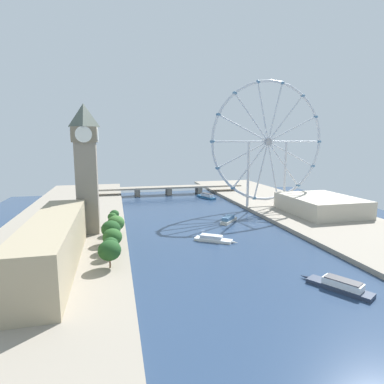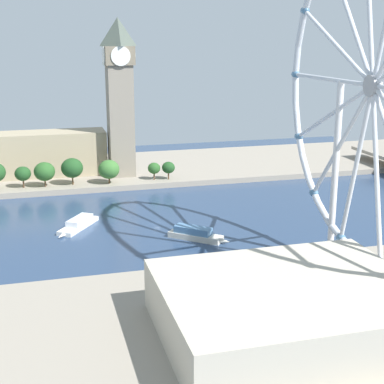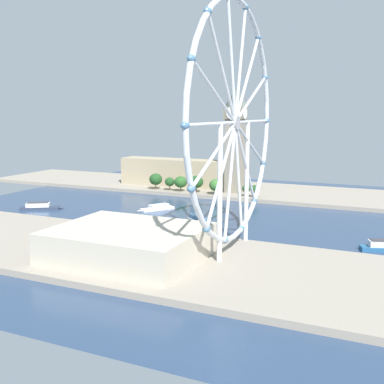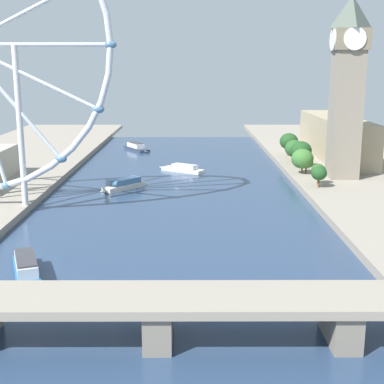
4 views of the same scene
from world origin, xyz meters
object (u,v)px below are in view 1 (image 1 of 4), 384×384
object	(u,v)px
tour_boat_3	(213,239)
tour_boat_1	(340,285)
ferris_wheel	(268,142)
tour_boat_0	(229,220)
clock_tower	(86,167)
tour_boat_2	(206,196)
river_bridge	(169,188)
parliament_block	(54,244)
riverside_hall	(321,205)

from	to	relation	value
tour_boat_3	tour_boat_1	bearing A→B (deg)	-33.47
ferris_wheel	tour_boat_0	world-z (taller)	ferris_wheel
tour_boat_0	tour_boat_3	xyz separation A→B (m)	(-28.05, -45.55, -0.51)
clock_tower	tour_boat_2	size ratio (longest dim) A/B	2.61
clock_tower	ferris_wheel	distance (m)	174.01
river_bridge	tour_boat_0	world-z (taller)	river_bridge
parliament_block	ferris_wheel	distance (m)	218.00
clock_tower	tour_boat_3	world-z (taller)	clock_tower
river_bridge	tour_boat_3	xyz separation A→B (m)	(-2.71, -194.80, -6.37)
riverside_hall	tour_boat_0	distance (m)	88.05
ferris_wheel	tour_boat_0	xyz separation A→B (m)	(-54.67, -42.44, -63.35)
tour_boat_1	ferris_wheel	bearing A→B (deg)	-46.28
tour_boat_0	tour_boat_2	bearing A→B (deg)	34.50
parliament_block	tour_boat_3	bearing A→B (deg)	18.03
riverside_hall	tour_boat_3	bearing A→B (deg)	-157.85
parliament_block	tour_boat_2	world-z (taller)	parliament_block
parliament_block	tour_boat_1	xyz separation A→B (m)	(127.41, -50.52, -13.34)
riverside_hall	tour_boat_1	size ratio (longest dim) A/B	2.23
riverside_hall	tour_boat_2	xyz separation A→B (m)	(-73.96, 112.12, -7.92)
clock_tower	parliament_block	world-z (taller)	clock_tower
clock_tower	tour_boat_2	bearing A→B (deg)	46.09
clock_tower	tour_boat_2	distance (m)	183.07
ferris_wheel	riverside_hall	size ratio (longest dim) A/B	1.77
riverside_hall	tour_boat_0	xyz separation A→B (m)	(-87.66, -1.56, -8.12)
riverside_hall	river_bridge	size ratio (longest dim) A/B	0.36
parliament_block	tour_boat_1	size ratio (longest dim) A/B	3.52
tour_boat_1	tour_boat_2	size ratio (longest dim) A/B	0.91
tour_boat_1	tour_boat_2	bearing A→B (deg)	-32.04
ferris_wheel	tour_boat_0	size ratio (longest dim) A/B	5.27
ferris_wheel	tour_boat_1	size ratio (longest dim) A/B	3.94
parliament_block	tour_boat_0	bearing A→B (deg)	32.02
ferris_wheel	riverside_hall	bearing A→B (deg)	-51.10
tour_boat_1	tour_boat_0	bearing A→B (deg)	-27.49
river_bridge	tour_boat_0	distance (m)	151.51
riverside_hall	tour_boat_3	size ratio (longest dim) A/B	2.54
ferris_wheel	tour_boat_3	xyz separation A→B (m)	(-82.72, -87.99, -63.85)
riverside_hall	tour_boat_3	world-z (taller)	riverside_hall
parliament_block	ferris_wheel	bearing A→B (deg)	33.91
clock_tower	riverside_hall	xyz separation A→B (m)	(196.78, 15.46, -38.47)
clock_tower	tour_boat_0	bearing A→B (deg)	7.26
tour_boat_0	tour_boat_3	bearing A→B (deg)	-170.26
ferris_wheel	parliament_block	bearing A→B (deg)	-146.09
ferris_wheel	tour_boat_2	xyz separation A→B (m)	(-40.97, 71.24, -63.15)
clock_tower	parliament_block	distance (m)	71.48
riverside_hall	tour_boat_1	bearing A→B (deg)	-122.54
river_bridge	tour_boat_0	xyz separation A→B (m)	(25.35, -149.26, -5.86)
ferris_wheel	tour_boat_2	bearing A→B (deg)	119.90
ferris_wheel	tour_boat_2	world-z (taller)	ferris_wheel
tour_boat_0	tour_boat_3	size ratio (longest dim) A/B	0.85
parliament_block	river_bridge	xyz separation A→B (m)	(96.07, 225.19, -7.43)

